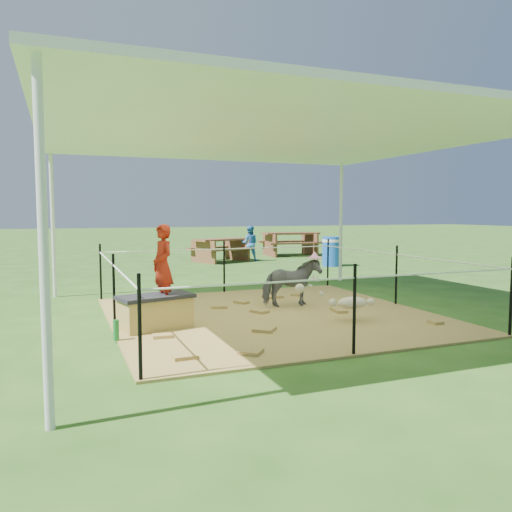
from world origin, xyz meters
name	(u,v)px	position (x,y,z in m)	size (l,w,h in m)	color
ground	(271,316)	(0.00, 0.00, 0.00)	(90.00, 90.00, 0.00)	#2D5919
hay_patch	(271,315)	(0.00, 0.00, 0.01)	(4.60, 4.60, 0.03)	brown
canopy_tent	(271,132)	(0.00, 0.00, 2.69)	(6.30, 6.30, 2.90)	silver
rope_fence	(271,273)	(0.00, 0.00, 0.64)	(4.54, 4.54, 1.00)	black
straw_bale	(156,313)	(-1.76, -0.29, 0.23)	(0.89, 0.44, 0.39)	#AA7F3D
dark_cloth	(156,297)	(-1.76, -0.29, 0.45)	(0.94, 0.49, 0.05)	black
woman	(163,258)	(-1.66, -0.29, 0.95)	(0.39, 0.25, 1.06)	#B12011
green_bottle	(116,330)	(-2.31, -0.74, 0.15)	(0.07, 0.07, 0.25)	#19712C
pony	(291,283)	(0.55, 0.44, 0.42)	(0.42, 0.92, 0.77)	#525257
pink_hat	(291,255)	(0.55, 0.44, 0.86)	(0.24, 0.24, 0.11)	#FF93C5
foal	(352,300)	(0.88, -0.83, 0.32)	(1.03, 0.57, 0.57)	beige
trash_barrel	(332,251)	(4.38, 5.75, 0.42)	(0.54, 0.54, 0.84)	blue
picnic_table_near	(221,250)	(1.79, 8.17, 0.36)	(1.73, 1.25, 0.72)	brown
picnic_table_far	(290,244)	(4.79, 9.40, 0.41)	(1.98, 1.43, 0.83)	#50331B
distant_person	(250,243)	(2.70, 7.99, 0.56)	(0.55, 0.43, 1.12)	#3374C1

